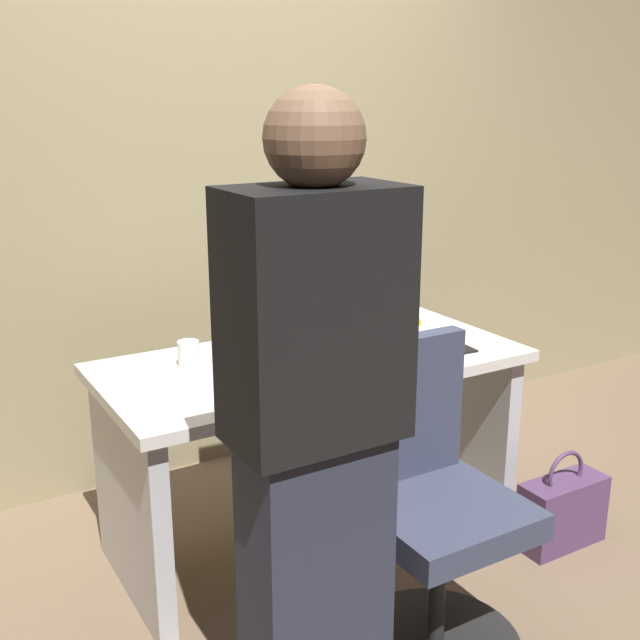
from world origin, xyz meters
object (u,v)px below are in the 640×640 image
at_px(keyboard, 327,362).
at_px(cup_by_monitor, 189,354).
at_px(desk, 313,414).
at_px(handbag, 562,511).
at_px(person_at_desk, 315,440).
at_px(mouse, 390,346).
at_px(monitor, 298,280).
at_px(office_chair, 429,515).
at_px(cell_phone, 458,347).
at_px(book_stack, 391,311).
at_px(cup_near_keyboard, 237,377).

bearing_deg(keyboard, cup_by_monitor, 147.21).
distance_m(desk, handbag, 1.00).
xyz_separation_m(person_at_desk, keyboard, (0.48, 0.73, -0.11)).
xyz_separation_m(mouse, handbag, (0.49, -0.44, -0.60)).
relative_size(monitor, mouse, 5.40).
bearing_deg(keyboard, mouse, 1.07).
xyz_separation_m(office_chair, person_at_desk, (-0.48, -0.15, 0.41)).
bearing_deg(cell_phone, mouse, 157.98).
bearing_deg(person_at_desk, book_stack, 46.85).
bearing_deg(office_chair, cup_by_monitor, 116.93).
bearing_deg(mouse, person_at_desk, -135.19).
height_order(office_chair, cup_by_monitor, office_chair).
bearing_deg(handbag, cup_near_keyboard, 162.54).
height_order(monitor, cup_near_keyboard, monitor).
height_order(keyboard, cell_phone, keyboard).
height_order(keyboard, handbag, keyboard).
relative_size(office_chair, monitor, 1.74).
xyz_separation_m(desk, office_chair, (0.00, -0.68, -0.08)).
xyz_separation_m(office_chair, handbag, (0.77, 0.16, -0.29)).
height_order(keyboard, book_stack, book_stack).
distance_m(desk, mouse, 0.37).
bearing_deg(desk, office_chair, -89.96).
height_order(book_stack, handbag, book_stack).
relative_size(keyboard, mouse, 4.30).
bearing_deg(cup_by_monitor, handbag, -28.92).
relative_size(person_at_desk, cup_near_keyboard, 19.08).
bearing_deg(mouse, desk, 165.34).
relative_size(monitor, cell_phone, 3.75).
relative_size(desk, person_at_desk, 0.92).
distance_m(desk, office_chair, 0.68).
height_order(cup_by_monitor, book_stack, book_stack).
bearing_deg(book_stack, office_chair, -118.72).
distance_m(keyboard, cell_phone, 0.52).
bearing_deg(office_chair, person_at_desk, -162.41).
relative_size(desk, cup_by_monitor, 16.96).
bearing_deg(person_at_desk, handbag, 14.10).
distance_m(keyboard, mouse, 0.28).
height_order(desk, person_at_desk, person_at_desk).
distance_m(mouse, book_stack, 0.32).
bearing_deg(book_stack, keyboard, -149.40).
xyz_separation_m(office_chair, keyboard, (0.00, 0.58, 0.30)).
bearing_deg(person_at_desk, cup_near_keyboard, 80.89).
relative_size(person_at_desk, mouse, 16.39).
relative_size(cup_near_keyboard, book_stack, 0.37).
distance_m(cup_near_keyboard, handbag, 1.35).
xyz_separation_m(cup_by_monitor, book_stack, (0.88, 0.04, 0.02)).
bearing_deg(desk, cell_phone, -19.79).
distance_m(office_chair, person_at_desk, 0.65).
xyz_separation_m(office_chair, cup_by_monitor, (-0.41, 0.81, 0.34)).
bearing_deg(cup_near_keyboard, cell_phone, -1.77).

